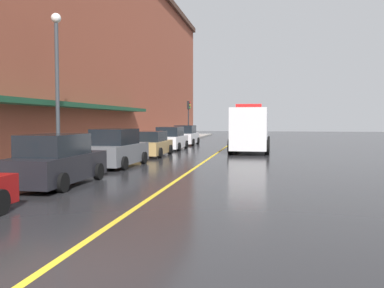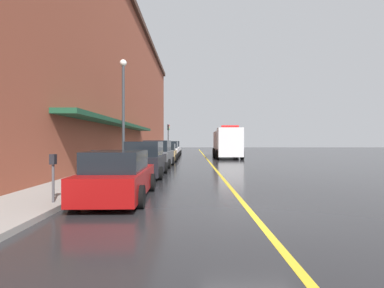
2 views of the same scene
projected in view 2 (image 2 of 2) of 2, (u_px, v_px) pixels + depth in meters
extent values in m
plane|color=#232326|center=(205.00, 158.00, 32.85)|extent=(112.00, 112.00, 0.00)
cube|color=gray|center=(147.00, 157.00, 32.82)|extent=(2.40, 70.00, 0.15)
cube|color=gold|center=(205.00, 158.00, 32.85)|extent=(0.16, 70.00, 0.01)
cube|color=brown|center=(67.00, 82.00, 31.71)|extent=(13.86, 64.00, 15.82)
cube|color=#472D23|center=(135.00, 8.00, 31.66)|extent=(0.40, 64.00, 0.60)
cube|color=#19472D|center=(122.00, 125.00, 23.79)|extent=(1.20, 22.40, 0.24)
cube|color=maroon|center=(117.00, 182.00, 9.80)|extent=(1.88, 4.75, 0.75)
cube|color=black|center=(116.00, 161.00, 9.55)|extent=(1.66, 2.63, 0.61)
cylinder|color=black|center=(101.00, 183.00, 11.23)|extent=(0.24, 0.65, 0.64)
cylinder|color=black|center=(150.00, 182.00, 11.28)|extent=(0.24, 0.65, 0.64)
cylinder|color=black|center=(73.00, 197.00, 8.31)|extent=(0.24, 0.65, 0.64)
cylinder|color=black|center=(139.00, 197.00, 8.37)|extent=(0.24, 0.65, 0.64)
cube|color=black|center=(144.00, 164.00, 15.96)|extent=(1.79, 4.72, 0.90)
cube|color=black|center=(144.00, 149.00, 15.72)|extent=(1.61, 2.60, 0.74)
cylinder|color=black|center=(132.00, 168.00, 17.42)|extent=(0.22, 0.64, 0.64)
cylinder|color=black|center=(164.00, 168.00, 17.43)|extent=(0.22, 0.64, 0.64)
cylinder|color=black|center=(121.00, 173.00, 14.50)|extent=(0.22, 0.64, 0.64)
cylinder|color=black|center=(159.00, 173.00, 14.51)|extent=(0.22, 0.64, 0.64)
cube|color=#595B60|center=(157.00, 158.00, 21.97)|extent=(1.97, 4.64, 0.94)
cube|color=black|center=(156.00, 146.00, 21.73)|extent=(1.72, 2.58, 0.77)
cylinder|color=black|center=(148.00, 161.00, 23.42)|extent=(0.24, 0.65, 0.64)
cylinder|color=black|center=(172.00, 161.00, 23.36)|extent=(0.24, 0.65, 0.64)
cylinder|color=black|center=(140.00, 164.00, 20.58)|extent=(0.24, 0.65, 0.64)
cylinder|color=black|center=(168.00, 164.00, 20.53)|extent=(0.24, 0.65, 0.64)
cube|color=#A5844C|center=(165.00, 155.00, 28.13)|extent=(1.90, 4.69, 0.78)
cube|color=black|center=(165.00, 147.00, 27.89)|extent=(1.69, 2.59, 0.64)
cylinder|color=black|center=(156.00, 157.00, 29.57)|extent=(0.23, 0.64, 0.64)
cylinder|color=black|center=(175.00, 157.00, 29.60)|extent=(0.23, 0.64, 0.64)
cylinder|color=black|center=(153.00, 158.00, 26.67)|extent=(0.23, 0.64, 0.64)
cylinder|color=black|center=(174.00, 158.00, 26.70)|extent=(0.23, 0.64, 0.64)
cube|color=silver|center=(169.00, 152.00, 34.04)|extent=(1.85, 4.78, 0.88)
cube|color=black|center=(169.00, 145.00, 33.79)|extent=(1.66, 2.63, 0.72)
cylinder|color=black|center=(162.00, 154.00, 35.51)|extent=(0.22, 0.64, 0.64)
cylinder|color=black|center=(178.00, 154.00, 35.52)|extent=(0.22, 0.64, 0.64)
cylinder|color=black|center=(159.00, 155.00, 32.55)|extent=(0.22, 0.64, 0.64)
cylinder|color=black|center=(177.00, 155.00, 32.56)|extent=(0.22, 0.64, 0.64)
cube|color=silver|center=(172.00, 150.00, 40.33)|extent=(1.82, 4.35, 0.91)
cube|color=black|center=(172.00, 144.00, 40.11)|extent=(1.63, 2.40, 0.74)
cylinder|color=black|center=(166.00, 152.00, 41.68)|extent=(0.22, 0.64, 0.64)
cylinder|color=black|center=(179.00, 152.00, 41.68)|extent=(0.22, 0.64, 0.64)
cylinder|color=black|center=(164.00, 153.00, 38.99)|extent=(0.22, 0.64, 0.64)
cylinder|color=black|center=(179.00, 153.00, 38.99)|extent=(0.22, 0.64, 0.64)
cube|color=silver|center=(229.00, 142.00, 30.30)|extent=(2.44, 2.44, 2.83)
cube|color=silver|center=(224.00, 143.00, 34.78)|extent=(2.49, 5.89, 2.60)
cube|color=red|center=(229.00, 127.00, 30.28)|extent=(1.70, 0.62, 0.24)
cylinder|color=black|center=(241.00, 155.00, 30.38)|extent=(0.31, 1.00, 1.00)
cylinder|color=black|center=(216.00, 155.00, 30.41)|extent=(0.31, 1.00, 1.00)
cylinder|color=black|center=(236.00, 153.00, 34.04)|extent=(0.31, 1.00, 1.00)
cylinder|color=black|center=(214.00, 153.00, 34.07)|extent=(0.31, 1.00, 1.00)
cylinder|color=black|center=(233.00, 152.00, 36.41)|extent=(0.31, 1.00, 1.00)
cylinder|color=black|center=(213.00, 152.00, 36.44)|extent=(0.31, 1.00, 1.00)
cylinder|color=#4C4C51|center=(142.00, 156.00, 24.11)|extent=(0.07, 0.07, 1.05)
cube|color=black|center=(142.00, 147.00, 24.11)|extent=(0.14, 0.18, 0.28)
cylinder|color=#4C4C51|center=(153.00, 153.00, 31.02)|extent=(0.07, 0.07, 1.05)
cube|color=black|center=(153.00, 146.00, 31.02)|extent=(0.14, 0.18, 0.28)
cylinder|color=#4C4C51|center=(92.00, 171.00, 11.93)|extent=(0.07, 0.07, 1.05)
cube|color=black|center=(92.00, 154.00, 11.92)|extent=(0.14, 0.18, 0.28)
cylinder|color=#4C4C51|center=(52.00, 183.00, 8.46)|extent=(0.07, 0.07, 1.05)
cube|color=black|center=(52.00, 159.00, 8.45)|extent=(0.14, 0.18, 0.28)
cylinder|color=#33383D|center=(122.00, 117.00, 19.80)|extent=(0.18, 0.18, 6.50)
sphere|color=white|center=(122.00, 63.00, 19.76)|extent=(0.44, 0.44, 0.44)
cylinder|color=#232326|center=(167.00, 141.00, 48.71)|extent=(0.14, 0.14, 3.40)
cube|color=black|center=(167.00, 127.00, 48.69)|extent=(0.28, 0.36, 0.90)
sphere|color=red|center=(168.00, 125.00, 48.68)|extent=(0.16, 0.16, 0.16)
sphere|color=gold|center=(168.00, 127.00, 48.69)|extent=(0.16, 0.16, 0.16)
sphere|color=green|center=(168.00, 129.00, 48.69)|extent=(0.16, 0.16, 0.16)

